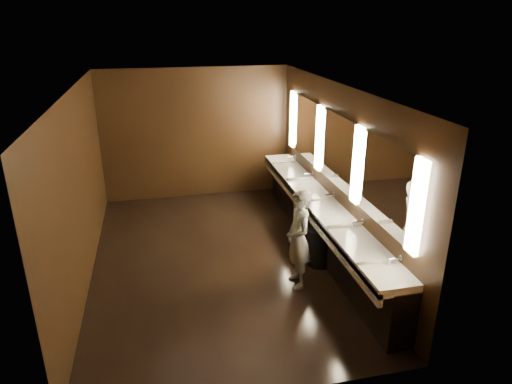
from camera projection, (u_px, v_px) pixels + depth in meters
The scene contains 10 objects.
floor at pixel (218, 259), 7.57m from camera, with size 6.00×6.00×0.00m, color black.
ceiling at pixel (212, 88), 6.56m from camera, with size 4.00×6.00×0.02m, color #2D2D2B.
wall_back at pixel (196, 134), 9.79m from camera, with size 4.00×0.02×2.80m, color black.
wall_front at pixel (259, 283), 4.33m from camera, with size 4.00×0.02×2.80m, color black.
wall_left at pixel (80, 190), 6.65m from camera, with size 0.02×6.00×2.80m, color black.
wall_right at pixel (337, 171), 7.47m from camera, with size 0.02×6.00×2.80m, color black.
sink_counter at pixel (322, 222), 7.76m from camera, with size 0.55×5.40×1.01m.
mirror_band at pixel (337, 150), 7.34m from camera, with size 0.06×5.03×1.15m.
person at pixel (298, 239), 6.61m from camera, with size 0.55×0.36×1.50m, color #7E95BD.
trash_bin at pixel (319, 247), 7.32m from camera, with size 0.40×0.40×0.62m, color black.
Camera 1 is at (-0.85, -6.63, 3.78)m, focal length 32.00 mm.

